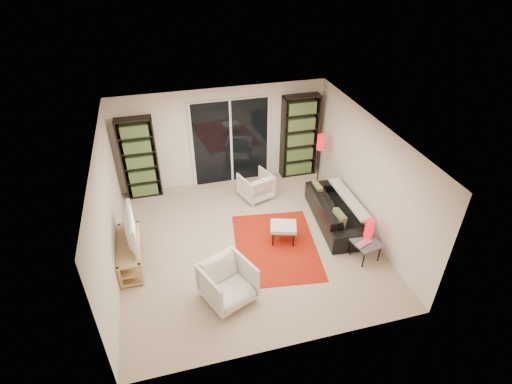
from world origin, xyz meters
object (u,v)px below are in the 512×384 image
at_px(tv_stand, 131,253).
at_px(side_table, 366,244).
at_px(floor_lamp, 320,148).
at_px(armchair_front, 228,283).
at_px(sofa, 336,210).
at_px(ottoman, 283,227).
at_px(bookshelf_left, 140,159).
at_px(bookshelf_right, 299,137).
at_px(armchair_back, 256,186).

distance_m(tv_stand, side_table, 4.46).
bearing_deg(floor_lamp, armchair_front, -133.62).
height_order(sofa, ottoman, sofa).
relative_size(bookshelf_left, ottoman, 3.18).
bearing_deg(bookshelf_right, side_table, -87.16).
xyz_separation_m(bookshelf_left, sofa, (3.95, -2.15, -0.67)).
bearing_deg(tv_stand, armchair_back, 28.66).
bearing_deg(armchair_back, bookshelf_right, -167.95).
distance_m(armchair_front, floor_lamp, 4.19).
relative_size(armchair_front, side_table, 1.46).
xyz_separation_m(sofa, ottoman, (-1.29, -0.31, 0.04)).
height_order(sofa, side_table, sofa).
bearing_deg(armchair_front, ottoman, 17.92).
bearing_deg(sofa, ottoman, 109.14).
bearing_deg(bookshelf_left, tv_stand, -97.92).
height_order(bookshelf_right, armchair_back, bookshelf_right).
height_order(bookshelf_left, bookshelf_right, bookshelf_right).
bearing_deg(floor_lamp, bookshelf_right, 113.27).
xyz_separation_m(bookshelf_right, armchair_back, (-1.32, -0.78, -0.74)).
relative_size(bookshelf_right, ottoman, 3.42).
bearing_deg(ottoman, tv_stand, 177.81).
xyz_separation_m(bookshelf_right, armchair_front, (-2.57, -3.65, -0.68)).
xyz_separation_m(bookshelf_right, ottoman, (-1.19, -2.46, -0.71)).
relative_size(sofa, armchair_back, 3.01).
xyz_separation_m(bookshelf_left, tv_stand, (-0.33, -2.34, -0.71)).
height_order(bookshelf_left, armchair_front, bookshelf_left).
relative_size(armchair_back, armchair_front, 0.85).
xyz_separation_m(bookshelf_left, ottoman, (2.66, -2.46, -0.63)).
bearing_deg(tv_stand, side_table, -13.08).
relative_size(sofa, armchair_front, 2.57).
bearing_deg(bookshelf_right, ottoman, -115.91).
height_order(sofa, armchair_front, armchair_front).
distance_m(bookshelf_left, floor_lamp, 4.19).
bearing_deg(ottoman, bookshelf_right, 64.09).
relative_size(tv_stand, floor_lamp, 0.96).
height_order(bookshelf_left, tv_stand, bookshelf_left).
height_order(armchair_front, side_table, armchair_front).
relative_size(armchair_front, floor_lamp, 0.59).
xyz_separation_m(ottoman, floor_lamp, (1.48, 1.80, 0.69)).
bearing_deg(armchair_front, armchair_back, 43.43).
xyz_separation_m(bookshelf_left, side_table, (4.02, -3.35, -0.62)).
bearing_deg(floor_lamp, armchair_back, -175.50).
bearing_deg(armchair_back, ottoman, 75.77).
distance_m(bookshelf_left, tv_stand, 2.47).
height_order(bookshelf_right, ottoman, bookshelf_right).
relative_size(bookshelf_right, floor_lamp, 1.54).
distance_m(sofa, side_table, 1.21).
distance_m(armchair_front, ottoman, 1.82).
distance_m(tv_stand, sofa, 4.28).
distance_m(tv_stand, armchair_front, 2.07).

